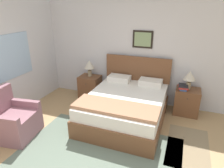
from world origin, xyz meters
name	(u,v)px	position (x,y,z in m)	size (l,w,h in m)	color
wall_back	(133,50)	(0.00, 2.78, 1.30)	(6.89, 0.09, 2.60)	silver
wall_left	(15,56)	(-2.27, 1.36, 1.30)	(0.08, 5.15, 2.60)	silver
area_rug_main	(99,153)	(0.05, 0.56, 0.00)	(2.68, 1.78, 0.01)	slate
area_rug_bedside	(188,146)	(1.47, 1.27, 0.00)	(0.71, 1.22, 0.01)	#897556
bed	(125,106)	(0.17, 1.72, 0.33)	(1.59, 1.97, 1.19)	brown
armchair	(13,121)	(-1.66, 0.46, 0.31)	(0.82, 0.84, 0.91)	#8E606B
nightstand_near_window	(90,87)	(-1.05, 2.48, 0.30)	(0.53, 0.46, 0.60)	brown
nightstand_by_door	(187,102)	(1.38, 2.48, 0.30)	(0.53, 0.46, 0.60)	brown
table_lamp_near_window	(89,65)	(-1.05, 2.50, 0.89)	(0.26, 0.26, 0.42)	gray
table_lamp_by_door	(190,76)	(1.36, 2.50, 0.89)	(0.26, 0.26, 0.42)	gray
book_thick_bottom	(183,89)	(1.26, 2.44, 0.62)	(0.16, 0.26, 0.04)	#335693
book_hardcover_middle	(183,87)	(1.26, 2.44, 0.66)	(0.23, 0.28, 0.03)	#B7332D
book_novel_upper	(183,86)	(1.26, 2.44, 0.69)	(0.20, 0.22, 0.04)	#232328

